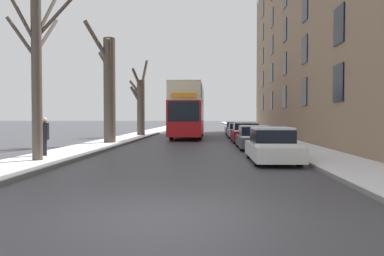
{
  "coord_description": "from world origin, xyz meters",
  "views": [
    {
      "loc": [
        0.91,
        -6.64,
        1.8
      ],
      "look_at": [
        -0.38,
        19.96,
        1.0
      ],
      "focal_mm": 35.0,
      "sensor_mm": 36.0,
      "label": 1
    }
  ],
  "objects_px": {
    "parked_car_1": "(254,138)",
    "bare_tree_left_0": "(37,69)",
    "bare_tree_left_2": "(140,103)",
    "parked_car_3": "(239,131)",
    "parked_car_4": "(235,129)",
    "double_decker_bus": "(188,108)",
    "parked_car_2": "(246,133)",
    "pedestrian_left_sidewalk": "(44,136)",
    "parked_car_0": "(272,146)",
    "bare_tree_left_1": "(109,87)"
  },
  "relations": [
    {
      "from": "parked_car_2",
      "to": "double_decker_bus",
      "type": "bearing_deg",
      "value": 127.21
    },
    {
      "from": "parked_car_0",
      "to": "parked_car_1",
      "type": "relative_size",
      "value": 0.99
    },
    {
      "from": "bare_tree_left_0",
      "to": "parked_car_2",
      "type": "bearing_deg",
      "value": 53.62
    },
    {
      "from": "bare_tree_left_0",
      "to": "pedestrian_left_sidewalk",
      "type": "height_order",
      "value": "bare_tree_left_0"
    },
    {
      "from": "bare_tree_left_2",
      "to": "parked_car_1",
      "type": "xyz_separation_m",
      "value": [
        8.81,
        -12.64,
        -2.41
      ]
    },
    {
      "from": "double_decker_bus",
      "to": "parked_car_2",
      "type": "distance_m",
      "value": 7.47
    },
    {
      "from": "bare_tree_left_1",
      "to": "parked_car_4",
      "type": "xyz_separation_m",
      "value": [
        8.95,
        14.09,
        -3.09
      ]
    },
    {
      "from": "bare_tree_left_1",
      "to": "double_decker_bus",
      "type": "bearing_deg",
      "value": 61.14
    },
    {
      "from": "bare_tree_left_0",
      "to": "parked_car_1",
      "type": "relative_size",
      "value": 1.65
    },
    {
      "from": "parked_car_1",
      "to": "parked_car_2",
      "type": "distance_m",
      "value": 5.09
    },
    {
      "from": "parked_car_0",
      "to": "parked_car_1",
      "type": "bearing_deg",
      "value": 90.0
    },
    {
      "from": "parked_car_4",
      "to": "pedestrian_left_sidewalk",
      "type": "bearing_deg",
      "value": -113.1
    },
    {
      "from": "parked_car_2",
      "to": "parked_car_4",
      "type": "relative_size",
      "value": 1.07
    },
    {
      "from": "double_decker_bus",
      "to": "bare_tree_left_2",
      "type": "bearing_deg",
      "value": 157.95
    },
    {
      "from": "pedestrian_left_sidewalk",
      "to": "parked_car_3",
      "type": "bearing_deg",
      "value": -56.89
    },
    {
      "from": "double_decker_bus",
      "to": "parked_car_2",
      "type": "bearing_deg",
      "value": -52.79
    },
    {
      "from": "bare_tree_left_2",
      "to": "parked_car_3",
      "type": "relative_size",
      "value": 1.64
    },
    {
      "from": "bare_tree_left_1",
      "to": "bare_tree_left_2",
      "type": "bearing_deg",
      "value": 89.2
    },
    {
      "from": "bare_tree_left_1",
      "to": "parked_car_0",
      "type": "distance_m",
      "value": 12.83
    },
    {
      "from": "parked_car_1",
      "to": "parked_car_4",
      "type": "bearing_deg",
      "value": 90.0
    },
    {
      "from": "bare_tree_left_2",
      "to": "parked_car_1",
      "type": "relative_size",
      "value": 1.64
    },
    {
      "from": "double_decker_bus",
      "to": "pedestrian_left_sidewalk",
      "type": "height_order",
      "value": "double_decker_bus"
    },
    {
      "from": "parked_car_3",
      "to": "parked_car_0",
      "type": "bearing_deg",
      "value": -90.0
    },
    {
      "from": "bare_tree_left_0",
      "to": "double_decker_bus",
      "type": "relative_size",
      "value": 0.66
    },
    {
      "from": "parked_car_0",
      "to": "parked_car_4",
      "type": "xyz_separation_m",
      "value": [
        -0.0,
        22.76,
        -0.03
      ]
    },
    {
      "from": "parked_car_0",
      "to": "pedestrian_left_sidewalk",
      "type": "bearing_deg",
      "value": 176.95
    },
    {
      "from": "parked_car_1",
      "to": "pedestrian_left_sidewalk",
      "type": "relative_size",
      "value": 2.43
    },
    {
      "from": "bare_tree_left_1",
      "to": "pedestrian_left_sidewalk",
      "type": "bearing_deg",
      "value": -93.79
    },
    {
      "from": "parked_car_1",
      "to": "pedestrian_left_sidewalk",
      "type": "height_order",
      "value": "pedestrian_left_sidewalk"
    },
    {
      "from": "bare_tree_left_1",
      "to": "parked_car_2",
      "type": "xyz_separation_m",
      "value": [
        8.95,
        2.54,
        -3.03
      ]
    },
    {
      "from": "parked_car_0",
      "to": "parked_car_2",
      "type": "distance_m",
      "value": 11.22
    },
    {
      "from": "bare_tree_left_2",
      "to": "parked_car_3",
      "type": "bearing_deg",
      "value": -9.94
    },
    {
      "from": "parked_car_3",
      "to": "pedestrian_left_sidewalk",
      "type": "xyz_separation_m",
      "value": [
        -9.49,
        -16.72,
        0.38
      ]
    },
    {
      "from": "parked_car_1",
      "to": "bare_tree_left_0",
      "type": "bearing_deg",
      "value": -141.54
    },
    {
      "from": "parked_car_0",
      "to": "pedestrian_left_sidewalk",
      "type": "xyz_separation_m",
      "value": [
        -9.49,
        0.51,
        0.34
      ]
    },
    {
      "from": "bare_tree_left_1",
      "to": "parked_car_1",
      "type": "distance_m",
      "value": 9.8
    },
    {
      "from": "double_decker_bus",
      "to": "parked_car_3",
      "type": "bearing_deg",
      "value": 3.31
    },
    {
      "from": "parked_car_1",
      "to": "bare_tree_left_2",
      "type": "bearing_deg",
      "value": 124.87
    },
    {
      "from": "bare_tree_left_0",
      "to": "pedestrian_left_sidewalk",
      "type": "xyz_separation_m",
      "value": [
        -0.45,
        1.55,
        -2.65
      ]
    },
    {
      "from": "bare_tree_left_1",
      "to": "parked_car_2",
      "type": "bearing_deg",
      "value": 15.86
    },
    {
      "from": "bare_tree_left_0",
      "to": "bare_tree_left_2",
      "type": "height_order",
      "value": "bare_tree_left_0"
    },
    {
      "from": "parked_car_1",
      "to": "pedestrian_left_sidewalk",
      "type": "xyz_separation_m",
      "value": [
        -9.49,
        -5.62,
        0.37
      ]
    },
    {
      "from": "bare_tree_left_0",
      "to": "bare_tree_left_1",
      "type": "bearing_deg",
      "value": 89.49
    },
    {
      "from": "bare_tree_left_2",
      "to": "parked_car_0",
      "type": "xyz_separation_m",
      "value": [
        8.81,
        -18.77,
        -2.38
      ]
    },
    {
      "from": "bare_tree_left_0",
      "to": "parked_car_0",
      "type": "distance_m",
      "value": 9.58
    },
    {
      "from": "bare_tree_left_0",
      "to": "pedestrian_left_sidewalk",
      "type": "relative_size",
      "value": 4.01
    },
    {
      "from": "bare_tree_left_2",
      "to": "pedestrian_left_sidewalk",
      "type": "relative_size",
      "value": 3.99
    },
    {
      "from": "double_decker_bus",
      "to": "parked_car_0",
      "type": "bearing_deg",
      "value": -75.55
    },
    {
      "from": "double_decker_bus",
      "to": "parked_car_4",
      "type": "bearing_deg",
      "value": 52.9
    },
    {
      "from": "parked_car_4",
      "to": "bare_tree_left_2",
      "type": "bearing_deg",
      "value": -155.65
    }
  ]
}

